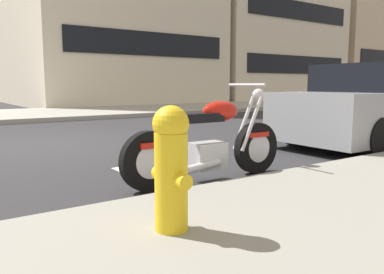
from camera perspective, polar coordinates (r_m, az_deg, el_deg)
ground_plane at (r=7.80m, az=-18.95°, el=-0.91°), size 260.00×260.00×0.00m
sidewalk_far_curb at (r=20.09m, az=9.66°, el=4.59°), size 120.00×5.00×0.14m
parking_stall_stripe at (r=4.40m, az=-5.13°, el=-6.86°), size 0.12×2.20×0.01m
parked_motorcycle at (r=4.49m, az=2.53°, el=-1.04°), size 2.15×0.62×1.11m
parked_car_mid_block at (r=8.08m, az=25.89°, el=3.98°), size 4.38×1.91×1.45m
fire_hydrant at (r=2.59m, az=-3.04°, el=-4.07°), size 0.24×0.36×0.83m
townhouse_near_left at (r=29.09m, az=8.39°, el=15.72°), size 10.31×8.92×10.46m
townhouse_far_uphill at (r=37.19m, az=20.79°, el=16.29°), size 9.10×8.80×14.01m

